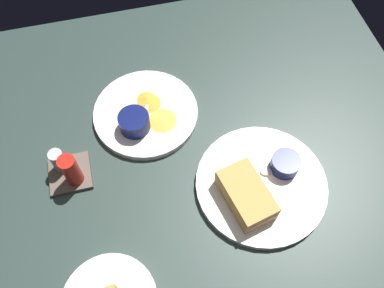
{
  "coord_description": "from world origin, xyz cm",
  "views": [
    {
      "loc": [
        -36.0,
        11.88,
        80.4
      ],
      "look_at": [
        6.56,
        1.35,
        3.0
      ],
      "focal_mm": 37.7,
      "sensor_mm": 36.0,
      "label": 1
    }
  ],
  "objects": [
    {
      "name": "ground_plane",
      "position": [
        0.0,
        0.0,
        -1.5
      ],
      "size": [
        110.0,
        110.0,
        3.0
      ],
      "primitive_type": "cube",
      "color": "#283833"
    },
    {
      "name": "plate_sandwich_main",
      "position": [
        -5.47,
        -10.98,
        0.8
      ],
      "size": [
        28.14,
        28.14,
        1.6
      ],
      "primitive_type": "cylinder",
      "color": "white",
      "rests_on": "ground_plane"
    },
    {
      "name": "sandwich_half_near",
      "position": [
        -8.2,
        -6.39,
        4.0
      ],
      "size": [
        14.48,
        10.29,
        4.8
      ],
      "color": "tan",
      "rests_on": "plate_sandwich_main"
    },
    {
      "name": "ramekin_dark_sauce",
      "position": [
        -3.12,
        -16.86,
        3.39
      ],
      "size": [
        6.29,
        6.29,
        3.3
      ],
      "color": "#0C144C",
      "rests_on": "plate_sandwich_main"
    },
    {
      "name": "spoon_by_dark_ramekin",
      "position": [
        -3.33,
        -11.66,
        1.96
      ],
      "size": [
        2.33,
        9.9,
        0.8
      ],
      "color": "silver",
      "rests_on": "plate_sandwich_main"
    },
    {
      "name": "plate_chips_companion",
      "position": [
        18.59,
        9.67,
        0.8
      ],
      "size": [
        24.7,
        24.7,
        1.6
      ],
      "primitive_type": "cylinder",
      "color": "white",
      "rests_on": "ground_plane"
    },
    {
      "name": "ramekin_light_gravy",
      "position": [
        14.88,
        12.76,
        3.76
      ],
      "size": [
        7.06,
        7.06,
        4.03
      ],
      "color": "#0C144C",
      "rests_on": "plate_chips_companion"
    },
    {
      "name": "spoon_by_gravy_ramekin",
      "position": [
        14.15,
        12.28,
        1.96
      ],
      "size": [
        9.26,
        6.28,
        0.8
      ],
      "color": "silver",
      "rests_on": "plate_chips_companion"
    },
    {
      "name": "plantain_chip_scatter",
      "position": [
        18.32,
        7.58,
        1.9
      ],
      "size": [
        14.29,
        10.28,
        0.6
      ],
      "color": "gold",
      "rests_on": "plate_chips_companion"
    },
    {
      "name": "condiment_caddy",
      "position": [
        6.69,
        28.46,
        3.41
      ],
      "size": [
        9.0,
        9.0,
        9.5
      ],
      "color": "brown",
      "rests_on": "ground_plane"
    }
  ]
}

